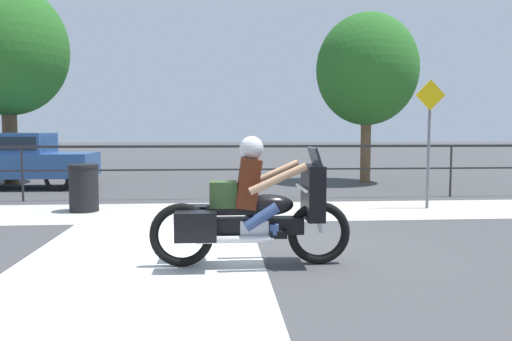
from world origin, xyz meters
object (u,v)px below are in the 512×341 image
object	(u,v)px
tree_behind_sign	(367,70)
tree_behind_car	(7,50)
street_sign	(429,131)
parked_car	(17,157)
trash_bin	(84,188)
motorcycle	(252,209)

from	to	relation	value
tree_behind_sign	tree_behind_car	world-z (taller)	tree_behind_car
street_sign	parked_car	bearing A→B (deg)	156.20
street_sign	tree_behind_car	xyz separation A→B (m)	(-10.65, 5.64, 2.40)
trash_bin	tree_behind_car	bearing A→B (deg)	123.23
trash_bin	parked_car	bearing A→B (deg)	124.55
trash_bin	tree_behind_car	world-z (taller)	tree_behind_car
parked_car	tree_behind_sign	xyz separation A→B (m)	(10.21, 0.82, 2.60)
trash_bin	street_sign	xyz separation A→B (m)	(7.05, -0.15, 1.15)
tree_behind_sign	trash_bin	bearing A→B (deg)	-145.16
street_sign	tree_behind_sign	size ratio (longest dim) A/B	0.51
parked_car	street_sign	world-z (taller)	street_sign
motorcycle	tree_behind_car	world-z (taller)	tree_behind_car
street_sign	trash_bin	bearing A→B (deg)	178.80
parked_car	tree_behind_car	world-z (taller)	tree_behind_car
street_sign	tree_behind_sign	bearing A→B (deg)	87.43
motorcycle	tree_behind_car	bearing A→B (deg)	120.91
trash_bin	street_sign	world-z (taller)	street_sign
motorcycle	trash_bin	world-z (taller)	motorcycle
parked_car	tree_behind_car	size ratio (longest dim) A/B	0.66
parked_car	trash_bin	distance (m)	5.18
street_sign	tree_behind_sign	world-z (taller)	tree_behind_sign
street_sign	motorcycle	bearing A→B (deg)	-134.08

